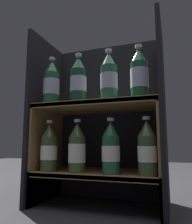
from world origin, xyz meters
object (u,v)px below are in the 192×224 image
bottle_upper_front_0 (51,84)px  bottle_lower_front_0 (49,149)px  bottle_upper_front_2 (109,78)px  bottle_lower_front_3 (147,149)px  bottle_lower_front_1 (77,149)px  bottle_upper_front_1 (78,81)px  bottle_lower_front_2 (111,149)px  bottle_upper_front_3 (139,75)px

bottle_upper_front_0 → bottle_lower_front_0: (-0.00, 0.00, -0.33)m
bottle_upper_front_2 → bottle_lower_front_3: size_ratio=1.00×
bottle_upper_front_0 → bottle_upper_front_2: size_ratio=1.00×
bottle_upper_front_2 → bottle_lower_front_1: bottle_upper_front_2 is taller
bottle_upper_front_1 → bottle_lower_front_2: 0.37m
bottle_upper_front_1 → bottle_upper_front_0: bearing=180.0°
bottle_upper_front_0 → bottle_lower_front_3: bottle_upper_front_0 is taller
bottle_upper_front_0 → bottle_lower_front_2: bearing=-0.0°
bottle_upper_front_2 → bottle_lower_front_0: size_ratio=1.00×
bottle_upper_front_1 → bottle_lower_front_2: size_ratio=1.00×
bottle_upper_front_1 → bottle_upper_front_2: (0.16, -0.00, 0.00)m
bottle_upper_front_0 → bottle_lower_front_1: bearing=0.0°
bottle_upper_front_1 → bottle_lower_front_1: bearing=180.0°
bottle_upper_front_1 → bottle_lower_front_2: bearing=-0.0°
bottle_upper_front_0 → bottle_upper_front_2: bearing=-0.0°
bottle_upper_front_0 → bottle_lower_front_0: 0.33m
bottle_upper_front_3 → bottle_lower_front_2: bottle_upper_front_3 is taller
bottle_upper_front_1 → bottle_upper_front_3: 0.30m
bottle_upper_front_0 → bottle_upper_front_1: same height
bottle_upper_front_3 → bottle_upper_front_0: bearing=-180.0°
bottle_upper_front_1 → bottle_lower_front_1: 0.33m
bottle_lower_front_1 → bottle_upper_front_3: bearing=0.0°
bottle_upper_front_1 → bottle_upper_front_3: same height
bottle_upper_front_1 → bottle_upper_front_3: bearing=0.0°
bottle_lower_front_0 → bottle_lower_front_3: 0.48m
bottle_upper_front_2 → bottle_lower_front_0: 0.45m
bottle_upper_front_0 → bottle_lower_front_3: size_ratio=1.00×
bottle_upper_front_2 → bottle_lower_front_3: bearing=0.0°
bottle_lower_front_0 → bottle_lower_front_1: (0.15, 0.00, -0.00)m
bottle_upper_front_3 → bottle_lower_front_1: (-0.30, -0.00, -0.33)m
bottle_lower_front_1 → bottle_upper_front_0: bearing=180.0°
bottle_upper_front_2 → bottle_lower_front_1: bearing=180.0°
bottle_lower_front_2 → bottle_upper_front_0: bearing=180.0°
bottle_upper_front_2 → bottle_upper_front_3: bearing=0.0°
bottle_lower_front_1 → bottle_lower_front_0: bearing=180.0°
bottle_upper_front_0 → bottle_lower_front_3: 0.58m
bottle_upper_front_1 → bottle_lower_front_3: 0.46m
bottle_lower_front_1 → bottle_lower_front_3: (0.32, -0.00, 0.00)m
bottle_lower_front_2 → bottle_lower_front_3: size_ratio=1.00×
bottle_lower_front_0 → bottle_upper_front_2: bearing=-0.0°
bottle_upper_front_1 → bottle_lower_front_3: size_ratio=1.00×
bottle_upper_front_2 → bottle_lower_front_0: (-0.31, 0.00, -0.33)m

